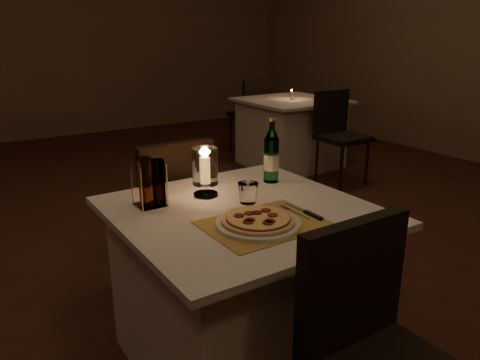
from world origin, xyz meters
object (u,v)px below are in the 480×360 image
main_table (243,287)px  tumbler (248,193)px  plate (258,223)px  hurricane_candle (205,168)px  pizza (258,219)px  chair_far (170,202)px  water_bottle (271,157)px  chair_near (373,339)px  neighbor_table_right (290,133)px

main_table → tumbler: size_ratio=11.33×
plate → hurricane_candle: size_ratio=1.47×
pizza → plate: bearing=30.6°
tumbler → chair_far: bearing=95.2°
water_bottle → hurricane_candle: (-0.37, -0.00, 0.00)m
main_table → tumbler: (0.06, 0.05, 0.41)m
main_table → water_bottle: (0.32, 0.23, 0.49)m
water_bottle → hurricane_candle: bearing=-179.3°
pizza → water_bottle: water_bottle is taller
main_table → tumbler: tumbler is taller
main_table → chair_near: bearing=-90.0°
chair_far → neighbor_table_right: 2.84m
chair_far → tumbler: size_ratio=10.20×
hurricane_candle → neighbor_table_right: 3.23m
main_table → chair_near: (-0.00, -0.71, 0.18)m
tumbler → hurricane_candle: bearing=120.7°
hurricane_candle → chair_near: bearing=-87.2°
water_bottle → hurricane_candle: 0.37m
tumbler → water_bottle: bearing=35.3°
water_bottle → neighbor_table_right: size_ratio=0.31×
tumbler → plate: bearing=-115.6°
pizza → water_bottle: (0.37, 0.41, 0.10)m
plate → chair_far: bearing=86.8°
main_table → hurricane_candle: size_ratio=4.58×
chair_far → plate: 0.92m
chair_near → water_bottle: size_ratio=2.91×
pizza → tumbler: size_ratio=3.17×
chair_near → chair_far: same height
chair_near → hurricane_candle: (-0.05, 0.94, 0.32)m
main_table → tumbler: bearing=39.8°
water_bottle → plate: bearing=-131.8°
chair_far → pizza: size_ratio=3.21×
chair_far → plate: bearing=-93.2°
tumbler → hurricane_candle: size_ratio=0.40×
pizza → neighbor_table_right: (2.30, 2.62, -0.39)m
main_table → chair_near: size_ratio=1.11×
hurricane_candle → neighbor_table_right: hurricane_candle is taller
neighbor_table_right → pizza: bearing=-131.3°
chair_far → water_bottle: size_ratio=2.91×
plate → neighbor_table_right: plate is taller
chair_near → hurricane_candle: size_ratio=4.13×
pizza → chair_near: bearing=-84.6°
plate → neighbor_table_right: bearing=48.7°
water_bottle → chair_far: bearing=123.7°
chair_near → plate: chair_near is taller
tumbler → chair_near: bearing=-94.5°
chair_far → chair_near: bearing=-90.0°
pizza → tumbler: (0.11, 0.23, 0.02)m
chair_far → neighbor_table_right: (2.25, 1.73, -0.18)m
chair_far → water_bottle: bearing=-56.3°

